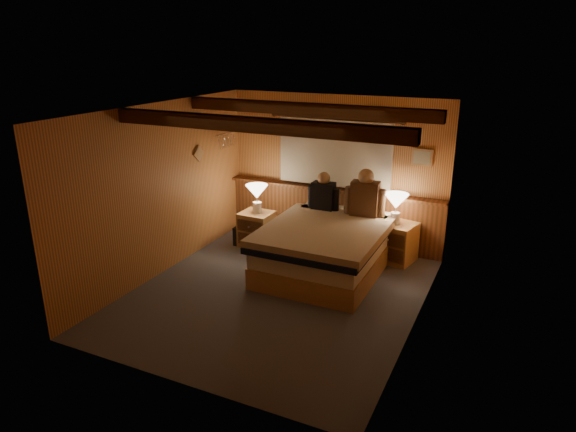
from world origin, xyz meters
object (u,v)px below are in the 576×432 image
Objects in this scene: nightstand_left at (257,229)px; lamp_right at (396,203)px; nightstand_right at (396,242)px; lamp_left at (257,193)px; person_right at (365,196)px; duffel_bag at (251,236)px; person_left at (323,194)px; bed at (326,248)px.

lamp_right is at bearing 9.89° from nightstand_left.
nightstand_left is at bearing -172.19° from lamp_right.
nightstand_right is 1.37× the size of lamp_left.
nightstand_left is at bearing -170.57° from lamp_left.
person_right is at bearing 6.64° from lamp_left.
person_left is at bearing 12.83° from duffel_bag.
lamp_left is at bearing -178.34° from person_right.
bed is 3.72× the size of nightstand_left.
bed is 4.05× the size of duffel_bag.
nightstand_left is 1.20× the size of lamp_right.
person_left is 0.84× the size of person_right.
nightstand_right is 1.24× the size of duffel_bag.
person_right is (-0.44, -0.10, 0.07)m from lamp_right.
nightstand_left is 0.76× the size of person_right.
person_right is (1.71, 0.20, 0.12)m from lamp_left.
person_left reaches higher than nightstand_right.
bed is at bearing -16.94° from duffel_bag.
person_right is 2.01m from duffel_bag.
person_left is 1.20× the size of duffel_bag.
bed is 1.55m from lamp_left.
lamp_left is 0.63× the size of person_right.
lamp_right is 0.76× the size of person_left.
person_right reaches higher than person_left.
person_left is 1.41m from duffel_bag.
duffel_bag is at bearing -145.06° from nightstand_left.
person_left is at bearing -175.72° from lamp_right.
lamp_left is at bearing 11.52° from nightstand_left.
lamp_left is (0.01, 0.00, 0.60)m from nightstand_left.
nightstand_right is 2.28m from lamp_left.
person_right reaches higher than nightstand_right.
nightstand_right reaches higher than nightstand_left.
duffel_bag is (-1.14, -0.27, -0.78)m from person_left.
person_left is (1.06, 0.21, 0.67)m from nightstand_left.
duffel_bag is (-1.81, -0.25, -0.84)m from person_right.
lamp_right is at bearing 45.09° from bed.
lamp_right is 2.40m from duffel_bag.
person_right is (0.66, -0.01, 0.05)m from person_left.
bed is 1.47m from nightstand_left.
duffel_bag is at bearing -149.89° from lamp_left.
lamp_left is (-1.37, 0.49, 0.51)m from bed.
lamp_right is at bearing 7.19° from person_right.
bed is 4.46× the size of lamp_right.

